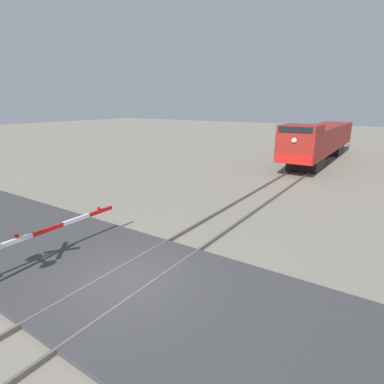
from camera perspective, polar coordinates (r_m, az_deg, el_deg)
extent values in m
plane|color=gray|center=(10.09, -11.66, -15.97)|extent=(160.00, 160.00, 0.00)
cube|color=#59544C|center=(10.51, -14.53, -14.29)|extent=(0.08, 80.00, 0.15)
cube|color=#59544C|center=(9.62, -8.52, -17.00)|extent=(0.08, 80.00, 0.15)
cube|color=#38383A|center=(10.05, -11.68, -15.63)|extent=(36.00, 5.78, 0.14)
cube|color=black|center=(27.52, 20.11, 5.00)|extent=(2.37, 3.20, 1.05)
cube|color=black|center=(36.87, 23.84, 7.16)|extent=(2.37, 3.20, 1.05)
cube|color=maroon|center=(31.97, 22.55, 9.11)|extent=(2.79, 17.54, 2.20)
cube|color=maroon|center=(24.74, 19.31, 10.94)|extent=(2.73, 2.88, 0.51)
cube|color=black|center=(23.33, 18.36, 10.78)|extent=(2.37, 0.06, 0.40)
cube|color=red|center=(23.57, 17.91, 5.68)|extent=(2.65, 0.08, 0.64)
sphere|color=#F2EACC|center=(23.37, 18.18, 8.95)|extent=(0.36, 0.36, 0.36)
cube|color=white|center=(11.37, -29.72, -7.82)|extent=(0.10, 1.14, 0.14)
cube|color=red|center=(11.85, -24.84, -6.23)|extent=(0.10, 1.14, 0.14)
cube|color=white|center=(12.42, -20.40, -4.74)|extent=(0.10, 1.14, 0.14)
cube|color=red|center=(13.07, -16.39, -3.36)|extent=(0.10, 1.14, 0.14)
sphere|color=red|center=(11.35, -29.43, -7.04)|extent=(0.14, 0.14, 0.14)
sphere|color=red|center=(12.98, -16.73, -2.88)|extent=(0.14, 0.14, 0.14)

